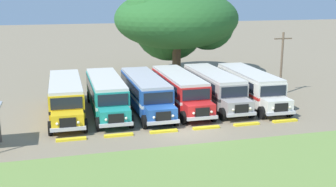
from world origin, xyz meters
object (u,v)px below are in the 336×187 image
object	(u,v)px
parked_bus_slot_4	(214,86)
utility_pole	(282,62)
parked_bus_slot_2	(146,91)
parked_bus_slot_0	(66,96)
parked_bus_slot_3	(180,89)
broad_shade_tree	(176,21)
parked_bus_slot_5	(250,85)
parked_bus_slot_1	(106,93)

from	to	relation	value
parked_bus_slot_4	utility_pole	bearing A→B (deg)	99.80
parked_bus_slot_2	parked_bus_slot_4	world-z (taller)	same
utility_pole	parked_bus_slot_4	bearing A→B (deg)	-169.72
parked_bus_slot_4	parked_bus_slot_0	bearing A→B (deg)	-89.73
parked_bus_slot_3	broad_shade_tree	bearing A→B (deg)	164.92
parked_bus_slot_3	parked_bus_slot_5	bearing A→B (deg)	86.13
parked_bus_slot_1	parked_bus_slot_5	distance (m)	12.74
parked_bus_slot_1	broad_shade_tree	size ratio (longest dim) A/B	0.74
parked_bus_slot_3	parked_bus_slot_5	xyz separation A→B (m)	(6.44, -0.36, 0.00)
parked_bus_slot_3	parked_bus_slot_4	xyz separation A→B (m)	(3.20, 0.10, 0.00)
parked_bus_slot_3	utility_pole	size ratio (longest dim) A/B	1.80
parked_bus_slot_5	utility_pole	xyz separation A→B (m)	(4.07, 1.79, 1.67)
parked_bus_slot_3	broad_shade_tree	distance (m)	14.37
parked_bus_slot_2	parked_bus_slot_5	bearing A→B (deg)	88.72
parked_bus_slot_4	parked_bus_slot_1	bearing A→B (deg)	-90.15
parked_bus_slot_4	parked_bus_slot_5	xyz separation A→B (m)	(3.25, -0.46, 0.00)
parked_bus_slot_1	parked_bus_slot_5	world-z (taller)	same
parked_bus_slot_1	utility_pole	distance (m)	16.95
parked_bus_slot_3	parked_bus_slot_4	bearing A→B (deg)	91.19
parked_bus_slot_2	parked_bus_slot_3	world-z (taller)	same
parked_bus_slot_5	parked_bus_slot_1	bearing A→B (deg)	-90.64
utility_pole	parked_bus_slot_1	bearing A→B (deg)	-175.30
parked_bus_slot_3	parked_bus_slot_4	distance (m)	3.20
parked_bus_slot_3	utility_pole	bearing A→B (deg)	97.08
parked_bus_slot_2	parked_bus_slot_4	distance (m)	6.26
parked_bus_slot_5	broad_shade_tree	size ratio (longest dim) A/B	0.74
parked_bus_slot_0	parked_bus_slot_4	size ratio (longest dim) A/B	1.00
parked_bus_slot_0	utility_pole	xyz separation A→B (m)	(20.06, 1.50, 1.67)
parked_bus_slot_0	parked_bus_slot_1	world-z (taller)	same
broad_shade_tree	utility_pole	distance (m)	14.05
parked_bus_slot_2	parked_bus_slot_5	world-z (taller)	same
parked_bus_slot_4	parked_bus_slot_5	size ratio (longest dim) A/B	1.00
parked_bus_slot_0	parked_bus_slot_5	world-z (taller)	same
parked_bus_slot_1	utility_pole	size ratio (longest dim) A/B	1.80
parked_bus_slot_4	utility_pole	world-z (taller)	utility_pole
parked_bus_slot_2	parked_bus_slot_3	size ratio (longest dim) A/B	1.00
parked_bus_slot_1	broad_shade_tree	bearing A→B (deg)	143.51
parked_bus_slot_1	parked_bus_slot_2	size ratio (longest dim) A/B	1.00
utility_pole	parked_bus_slot_3	bearing A→B (deg)	-172.25
parked_bus_slot_3	parked_bus_slot_1	bearing A→B (deg)	-91.12
parked_bus_slot_4	broad_shade_tree	size ratio (longest dim) A/B	0.74
parked_bus_slot_0	broad_shade_tree	xyz separation A→B (m)	(12.90, 13.14, 4.92)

